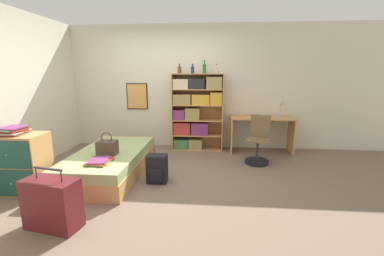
# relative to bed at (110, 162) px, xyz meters

# --- Properties ---
(ground_plane) EXTENTS (14.00, 14.00, 0.00)m
(ground_plane) POSITION_rel_bed_xyz_m (0.68, -0.02, -0.19)
(ground_plane) COLOR #756051
(wall_back) EXTENTS (10.00, 0.09, 2.60)m
(wall_back) POSITION_rel_bed_xyz_m (0.68, 1.71, 1.11)
(wall_back) COLOR beige
(wall_back) RESTS_ON ground_plane
(wall_left) EXTENTS (0.06, 10.00, 2.60)m
(wall_left) POSITION_rel_bed_xyz_m (-1.45, -0.02, 1.11)
(wall_left) COLOR beige
(wall_left) RESTS_ON ground_plane
(bed) EXTENTS (1.02, 1.92, 0.39)m
(bed) POSITION_rel_bed_xyz_m (0.00, 0.00, 0.00)
(bed) COLOR tan
(bed) RESTS_ON ground_plane
(handbag) EXTENTS (0.28, 0.21, 0.35)m
(handbag) POSITION_rel_bed_xyz_m (0.05, -0.18, 0.31)
(handbag) COLOR #47382D
(handbag) RESTS_ON bed
(book_stack_on_bed) EXTENTS (0.33, 0.37, 0.05)m
(book_stack_on_bed) POSITION_rel_bed_xyz_m (0.08, -0.55, 0.22)
(book_stack_on_bed) COLOR gold
(book_stack_on_bed) RESTS_ON bed
(suitcase) EXTENTS (0.62, 0.37, 0.67)m
(suitcase) POSITION_rel_bed_xyz_m (-0.02, -1.50, 0.08)
(suitcase) COLOR #5B191E
(suitcase) RESTS_ON ground_plane
(dresser) EXTENTS (0.64, 0.46, 0.82)m
(dresser) POSITION_rel_bed_xyz_m (-0.94, -0.72, 0.22)
(dresser) COLOR tan
(dresser) RESTS_ON ground_plane
(magazine_pile_on_dresser) EXTENTS (0.34, 0.39, 0.10)m
(magazine_pile_on_dresser) POSITION_rel_bed_xyz_m (-0.99, -0.72, 0.68)
(magazine_pile_on_dresser) COLOR #B2382D
(magazine_pile_on_dresser) RESTS_ON dresser
(bookcase) EXTENTS (1.05, 0.36, 1.60)m
(bookcase) POSITION_rel_bed_xyz_m (1.26, 1.48, 0.64)
(bookcase) COLOR tan
(bookcase) RESTS_ON ground_plane
(bottle_green) EXTENTS (0.08, 0.08, 0.19)m
(bottle_green) POSITION_rel_bed_xyz_m (0.95, 1.51, 1.48)
(bottle_green) COLOR brown
(bottle_green) RESTS_ON bookcase
(bottle_brown) EXTENTS (0.07, 0.07, 0.19)m
(bottle_brown) POSITION_rel_bed_xyz_m (1.22, 1.44, 1.48)
(bottle_brown) COLOR navy
(bottle_brown) RESTS_ON bookcase
(bottle_clear) EXTENTS (0.07, 0.07, 0.26)m
(bottle_clear) POSITION_rel_bed_xyz_m (1.46, 1.49, 1.51)
(bottle_clear) COLOR #1E6B2D
(bottle_clear) RESTS_ON bookcase
(bottle_blue) EXTENTS (0.06, 0.06, 0.19)m
(bottle_blue) POSITION_rel_bed_xyz_m (1.70, 1.43, 1.48)
(bottle_blue) COLOR #B7BCC1
(bottle_blue) RESTS_ON bookcase
(desk) EXTENTS (1.26, 0.52, 0.73)m
(desk) POSITION_rel_bed_xyz_m (2.64, 1.40, 0.32)
(desk) COLOR tan
(desk) RESTS_ON ground_plane
(desk_lamp) EXTENTS (0.16, 0.11, 0.38)m
(desk_lamp) POSITION_rel_bed_xyz_m (3.01, 1.38, 0.79)
(desk_lamp) COLOR #ADA89E
(desk_lamp) RESTS_ON desk
(desk_chair) EXTENTS (0.50, 0.50, 0.86)m
(desk_chair) POSITION_rel_bed_xyz_m (2.47, 0.73, 0.09)
(desk_chair) COLOR black
(desk_chair) RESTS_ON ground_plane
(backpack) EXTENTS (0.30, 0.23, 0.42)m
(backpack) POSITION_rel_bed_xyz_m (0.83, -0.26, 0.02)
(backpack) COLOR black
(backpack) RESTS_ON ground_plane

